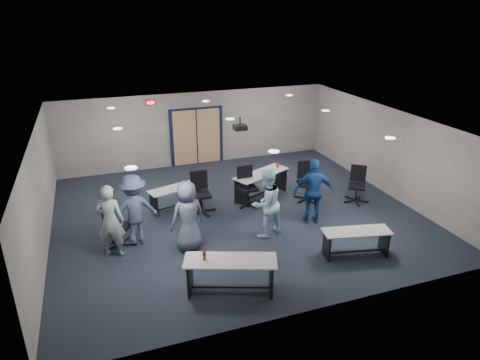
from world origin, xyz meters
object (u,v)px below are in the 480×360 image
object	(u,v)px
chair_back_b	(201,193)
person_lightblue	(266,203)
person_back	(134,210)
table_back_left	(176,194)
table_front_right	(356,238)
table_back_right	(261,180)
table_front_left	(230,270)
person_navy	(314,191)
chair_loose_right	(357,185)
person_gray	(110,221)
chair_loose_left	(119,225)
chair_back_c	(248,187)
person_plaid	(188,216)
chair_back_d	(307,182)

from	to	relation	value
chair_back_b	person_lightblue	bearing A→B (deg)	-52.81
person_back	table_back_left	bearing A→B (deg)	-133.95
table_front_right	person_back	size ratio (longest dim) A/B	0.92
table_back_right	person_back	distance (m)	4.35
table_front_left	person_navy	distance (m)	3.84
chair_loose_right	person_gray	size ratio (longest dim) A/B	0.61
chair_loose_left	chair_back_b	bearing A→B (deg)	-29.78
table_back_left	chair_back_c	size ratio (longest dim) A/B	1.44
table_back_right	chair_back_c	bearing A→B (deg)	-168.46
table_front_left	person_plaid	xyz separation A→B (m)	(-0.41, 1.98, 0.35)
chair_back_b	chair_loose_left	distance (m)	2.64
table_back_left	chair_back_d	xyz separation A→B (m)	(3.90, -0.79, 0.15)
table_back_right	person_lightblue	world-z (taller)	person_lightblue
chair_back_b	person_gray	bearing A→B (deg)	-146.25
table_front_right	person_navy	world-z (taller)	person_navy
table_back_right	person_lightblue	size ratio (longest dim) A/B	1.10
chair_back_d	chair_loose_right	xyz separation A→B (m)	(1.35, -0.62, -0.04)
person_lightblue	person_navy	distance (m)	1.52
chair_back_d	person_plaid	size ratio (longest dim) A/B	0.68
chair_loose_right	person_lightblue	bearing A→B (deg)	-128.38
table_back_right	chair_back_b	world-z (taller)	chair_back_b
table_front_right	chair_back_c	xyz separation A→B (m)	(-1.45, 3.48, 0.14)
chair_loose_left	person_back	bearing A→B (deg)	-49.81
table_front_left	table_back_right	distance (m)	4.92
table_front_right	person_back	bearing A→B (deg)	166.50
chair_back_b	person_lightblue	size ratio (longest dim) A/B	0.65
chair_back_d	person_navy	size ratio (longest dim) A/B	0.65
chair_back_c	person_navy	size ratio (longest dim) A/B	0.64
table_back_right	person_back	bearing A→B (deg)	176.98
table_front_left	chair_back_d	size ratio (longest dim) A/B	1.67
table_front_left	chair_loose_left	world-z (taller)	chair_loose_left
table_back_right	person_lightblue	bearing A→B (deg)	-133.94
person_plaid	chair_back_c	bearing A→B (deg)	-154.28
chair_back_d	person_back	world-z (taller)	person_back
chair_back_c	person_plaid	bearing A→B (deg)	-142.35
person_gray	person_plaid	xyz separation A→B (m)	(1.78, -0.31, -0.03)
person_navy	chair_back_b	bearing A→B (deg)	-13.77
person_gray	table_back_right	bearing A→B (deg)	-137.27
person_gray	person_lightblue	bearing A→B (deg)	-165.53
person_lightblue	chair_back_b	bearing A→B (deg)	-75.44
table_front_right	table_back_right	distance (m)	4.02
table_back_right	table_back_left	bearing A→B (deg)	154.19
chair_loose_left	person_plaid	distance (m)	1.76
table_front_left	chair_back_c	bearing A→B (deg)	84.73
chair_back_d	person_gray	bearing A→B (deg)	-158.84
chair_loose_left	person_back	size ratio (longest dim) A/B	0.63
table_front_right	person_lightblue	xyz separation A→B (m)	(-1.65, 1.61, 0.47)
table_back_left	chair_loose_right	xyz separation A→B (m)	(5.25, -1.41, 0.11)
chair_loose_right	table_front_left	bearing A→B (deg)	-114.11
table_front_left	person_lightblue	bearing A→B (deg)	70.53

